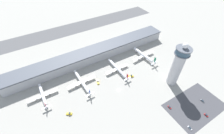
% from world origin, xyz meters
% --- Properties ---
extents(ground_plane, '(1000.00, 1000.00, 0.00)m').
position_xyz_m(ground_plane, '(0.00, 0.00, 0.00)').
color(ground_plane, '#9E9B93').
extents(terminal_building, '(242.93, 25.00, 15.83)m').
position_xyz_m(terminal_building, '(0.00, 70.00, 8.01)').
color(terminal_building, '#B2B2B7').
rests_on(terminal_building, ground).
extents(runway_strip, '(364.39, 44.00, 0.01)m').
position_xyz_m(runway_strip, '(0.00, 172.91, 0.00)').
color(runway_strip, '#515154').
rests_on(runway_strip, ground).
extents(control_tower, '(16.99, 16.99, 59.25)m').
position_xyz_m(control_tower, '(64.75, -23.20, 29.22)').
color(control_tower, '#BCBCC1').
rests_on(control_tower, ground).
extents(parking_lot_surface, '(64.00, 40.00, 0.01)m').
position_xyz_m(parking_lot_surface, '(60.84, -62.02, 0.00)').
color(parking_lot_surface, '#424247').
rests_on(parking_lot_surface, ground).
extents(airplane_gate_alpha, '(34.80, 36.83, 11.09)m').
position_xyz_m(airplane_gate_alpha, '(-80.63, 35.55, 3.77)').
color(airplane_gate_alpha, silver).
rests_on(airplane_gate_alpha, ground).
extents(airplane_gate_bravo, '(36.73, 46.15, 12.05)m').
position_xyz_m(airplane_gate_bravo, '(-34.21, 31.22, 4.16)').
color(airplane_gate_bravo, white).
rests_on(airplane_gate_bravo, ground).
extents(airplane_gate_charlie, '(35.44, 45.79, 12.03)m').
position_xyz_m(airplane_gate_charlie, '(16.75, 28.71, 4.02)').
color(airplane_gate_charlie, silver).
rests_on(airplane_gate_charlie, ground).
extents(airplane_gate_delta, '(40.53, 43.55, 14.33)m').
position_xyz_m(airplane_gate_delta, '(65.57, 32.10, 4.69)').
color(airplane_gate_delta, silver).
rests_on(airplane_gate_delta, ground).
extents(service_truck_catering, '(4.70, 8.09, 2.82)m').
position_xyz_m(service_truck_catering, '(-15.81, 24.27, 0.98)').
color(service_truck_catering, black).
rests_on(service_truck_catering, ground).
extents(service_truck_fuel, '(7.32, 5.34, 2.45)m').
position_xyz_m(service_truck_fuel, '(26.20, 10.43, 0.85)').
color(service_truck_fuel, black).
rests_on(service_truck_fuel, ground).
extents(service_truck_baggage, '(6.26, 5.06, 2.72)m').
position_xyz_m(service_truck_baggage, '(-62.14, -0.22, 0.94)').
color(service_truck_baggage, black).
rests_on(service_truck_baggage, ground).
extents(car_maroon_suv, '(2.05, 4.59, 1.44)m').
position_xyz_m(car_maroon_suv, '(34.67, -75.85, 0.56)').
color(car_maroon_suv, black).
rests_on(car_maroon_suv, ground).
extents(car_yellow_taxi, '(2.02, 4.88, 1.45)m').
position_xyz_m(car_yellow_taxi, '(73.36, -62.30, 0.56)').
color(car_yellow_taxi, black).
rests_on(car_yellow_taxi, ground).
extents(car_blue_compact, '(1.83, 4.27, 1.41)m').
position_xyz_m(car_blue_compact, '(35.09, -48.97, 0.54)').
color(car_blue_compact, black).
rests_on(car_blue_compact, ground).
extents(car_silver_sedan, '(1.96, 4.17, 1.50)m').
position_xyz_m(car_silver_sedan, '(61.05, -75.43, 0.58)').
color(car_silver_sedan, black).
rests_on(car_silver_sedan, ground).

